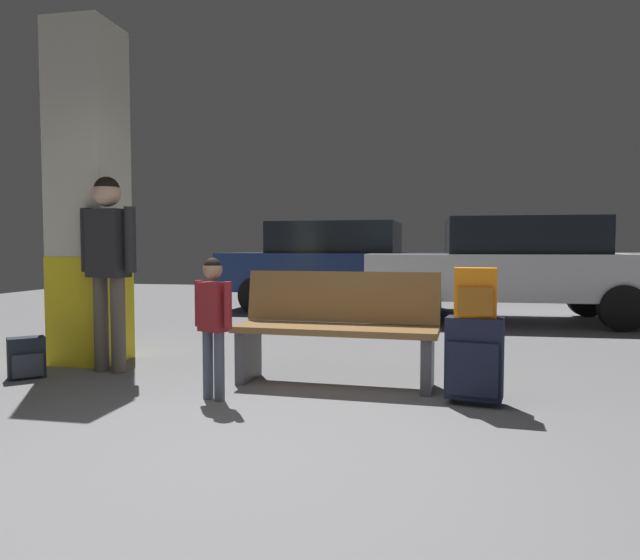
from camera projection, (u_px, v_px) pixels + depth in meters
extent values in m
cube|color=slate|center=(351.00, 343.00, 6.86)|extent=(18.00, 18.00, 0.10)
cube|color=yellow|center=(91.00, 309.00, 5.46)|extent=(0.57, 0.57, 1.00)
cube|color=beige|center=(88.00, 142.00, 5.37)|extent=(0.56, 0.56, 2.13)
cube|color=brown|center=(335.00, 330.00, 4.53)|extent=(1.62, 0.52, 0.05)
cube|color=brown|center=(341.00, 297.00, 4.76)|extent=(1.60, 0.19, 0.42)
cube|color=#4C4C51|center=(249.00, 355.00, 4.72)|extent=(0.10, 0.40, 0.41)
cube|color=#4C4C51|center=(428.00, 363.00, 4.37)|extent=(0.10, 0.40, 0.41)
cube|color=#191E33|center=(474.00, 358.00, 3.98)|extent=(0.41, 0.26, 0.56)
cube|color=#191E33|center=(472.00, 370.00, 3.88)|extent=(0.34, 0.08, 0.36)
cube|color=#A5A5AA|center=(476.00, 318.00, 4.04)|extent=(0.14, 0.05, 0.02)
cylinder|color=black|center=(452.00, 396.00, 4.14)|extent=(0.03, 0.05, 0.04)
cylinder|color=black|center=(499.00, 400.00, 4.02)|extent=(0.03, 0.05, 0.04)
cube|color=orange|center=(475.00, 293.00, 3.96)|extent=(0.29, 0.18, 0.34)
cube|color=#9E5918|center=(475.00, 301.00, 3.87)|extent=(0.23, 0.04, 0.19)
cylinder|color=black|center=(476.00, 270.00, 3.95)|extent=(0.06, 0.03, 0.02)
cylinder|color=#4C5160|center=(219.00, 366.00, 4.07)|extent=(0.07, 0.07, 0.49)
cylinder|color=#4C5160|center=(208.00, 365.00, 4.13)|extent=(0.07, 0.07, 0.49)
cube|color=maroon|center=(213.00, 307.00, 4.08)|extent=(0.23, 0.19, 0.35)
cylinder|color=maroon|center=(228.00, 306.00, 4.00)|extent=(0.06, 0.06, 0.33)
cylinder|color=maroon|center=(199.00, 303.00, 4.16)|extent=(0.06, 0.06, 0.33)
sphere|color=#A87A5B|center=(213.00, 270.00, 4.06)|extent=(0.14, 0.14, 0.14)
sphere|color=black|center=(213.00, 267.00, 4.06)|extent=(0.13, 0.13, 0.13)
cylinder|color=white|center=(216.00, 303.00, 4.20)|extent=(0.06, 0.06, 0.10)
cylinder|color=red|center=(216.00, 292.00, 4.20)|extent=(0.01, 0.01, 0.06)
cylinder|color=brown|center=(118.00, 325.00, 4.98)|extent=(0.12, 0.12, 0.83)
cylinder|color=brown|center=(101.00, 324.00, 5.05)|extent=(0.12, 0.12, 0.83)
cube|color=#232326|center=(108.00, 243.00, 4.98)|extent=(0.37, 0.26, 0.58)
cylinder|color=#232326|center=(130.00, 240.00, 4.88)|extent=(0.10, 0.10, 0.56)
cylinder|color=#232326|center=(86.00, 240.00, 5.07)|extent=(0.10, 0.10, 0.56)
sphere|color=tan|center=(107.00, 193.00, 4.95)|extent=(0.23, 0.23, 0.23)
sphere|color=black|center=(107.00, 189.00, 4.95)|extent=(0.22, 0.22, 0.22)
cube|color=#1E232D|center=(26.00, 358.00, 4.80)|extent=(0.31, 0.31, 0.34)
cube|color=#333842|center=(28.00, 366.00, 4.72)|extent=(0.19, 0.18, 0.19)
cylinder|color=black|center=(26.00, 339.00, 4.79)|extent=(0.06, 0.06, 0.02)
cube|color=silver|center=(509.00, 276.00, 8.47)|extent=(4.14, 1.80, 0.64)
cube|color=black|center=(521.00, 236.00, 8.41)|extent=(2.14, 1.59, 0.52)
cylinder|color=black|center=(419.00, 305.00, 7.92)|extent=(0.60, 0.22, 0.60)
cylinder|color=black|center=(419.00, 295.00, 9.49)|extent=(0.60, 0.22, 0.60)
cylinder|color=black|center=(623.00, 308.00, 7.48)|extent=(0.60, 0.22, 0.60)
cylinder|color=black|center=(587.00, 297.00, 9.06)|extent=(0.60, 0.22, 0.60)
cube|color=navy|center=(345.00, 272.00, 9.89)|extent=(4.16, 1.84, 0.64)
cube|color=black|center=(336.00, 238.00, 9.89)|extent=(2.15, 1.61, 0.52)
cylinder|color=black|center=(424.00, 291.00, 10.39)|extent=(0.61, 0.22, 0.60)
cylinder|color=black|center=(418.00, 299.00, 8.84)|extent=(0.61, 0.22, 0.60)
cylinder|color=black|center=(285.00, 289.00, 10.99)|extent=(0.61, 0.22, 0.60)
cylinder|color=black|center=(257.00, 295.00, 9.43)|extent=(0.61, 0.22, 0.60)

